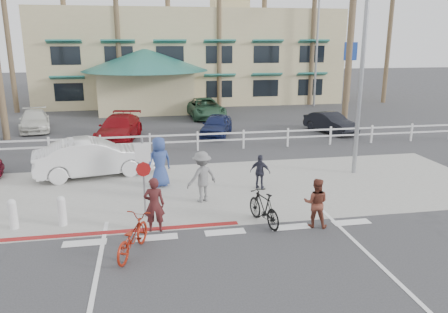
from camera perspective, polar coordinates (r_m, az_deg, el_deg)
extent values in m
plane|color=#333335|center=(12.56, 0.65, -11.04)|extent=(140.00, 140.00, 0.00)
cube|color=#333335|center=(10.83, 2.73, -15.60)|extent=(12.00, 16.00, 0.01)
cube|color=gray|center=(16.66, -2.29, -4.29)|extent=(22.00, 7.00, 0.01)
cube|color=#333335|center=(20.45, -3.87, -0.63)|extent=(40.00, 5.00, 0.01)
cube|color=#333335|center=(29.67, -5.97, 4.27)|extent=(50.00, 16.00, 0.01)
cube|color=maroon|center=(13.48, -13.16, -9.51)|extent=(7.00, 0.25, 0.02)
imported|color=maroon|center=(11.92, -11.90, -10.19)|extent=(1.32, 2.03, 1.01)
imported|color=#411718|center=(13.02, -9.10, -6.24)|extent=(0.63, 0.44, 1.67)
imported|color=black|center=(13.51, 5.21, -6.68)|extent=(0.94, 1.85, 1.07)
imported|color=brown|center=(13.49, 11.92, -5.94)|extent=(0.91, 0.82, 1.53)
imported|color=slate|center=(15.19, -2.90, -2.66)|extent=(1.35, 1.12, 1.81)
imported|color=#292A37|center=(16.57, 4.75, -2.03)|extent=(0.84, 0.66, 1.34)
imported|color=navy|center=(16.88, -8.43, -0.72)|extent=(1.12, 0.94, 1.96)
imported|color=silver|center=(18.89, -16.66, -0.11)|extent=(4.99, 2.58, 1.57)
imported|color=maroon|center=(25.16, -13.56, 3.60)|extent=(2.80, 5.11, 1.40)
imported|color=#131C45|center=(25.80, -0.99, 4.13)|extent=(2.65, 3.97, 1.25)
imported|color=black|center=(27.39, 13.73, 4.31)|extent=(2.37, 3.94, 1.23)
imported|color=silver|center=(29.79, -23.51, 4.33)|extent=(2.51, 4.48, 1.23)
imported|color=#2A5138|center=(31.83, -2.48, 6.34)|extent=(2.67, 5.16, 1.39)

